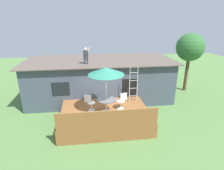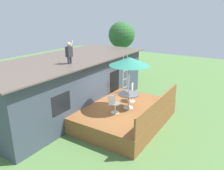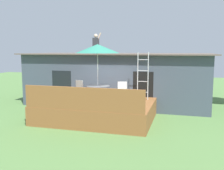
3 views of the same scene
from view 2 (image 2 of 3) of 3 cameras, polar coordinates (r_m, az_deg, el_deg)
ground_plane at (r=11.43m, az=2.73°, el=-9.44°), size 40.00×40.00×0.00m
house at (r=12.88m, az=-11.20°, el=0.50°), size 10.50×4.50×2.90m
deck at (r=11.25m, az=2.76°, el=-7.63°), size 4.93×3.83×0.80m
deck_railing at (r=10.19m, az=12.02°, el=-5.62°), size 4.83×0.08×0.90m
patio_table at (r=10.81m, az=4.29°, el=-3.05°), size 1.04×1.04×0.74m
patio_umbrella at (r=10.31m, az=4.52°, el=6.11°), size 1.90×1.90×2.54m
step_ladder at (r=12.68m, az=3.39°, el=2.64°), size 0.52×0.04×2.20m
person_figure at (r=11.01m, az=-10.99°, el=8.53°), size 0.47×0.20×1.11m
patio_chair_left at (r=10.28m, az=0.51°, el=-4.93°), size 0.61×0.44×0.92m
patio_chair_right at (r=11.73m, az=5.12°, el=-2.02°), size 0.61×0.44×0.92m
backyard_tree at (r=18.47m, az=2.51°, el=12.65°), size 2.15×2.15×4.63m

